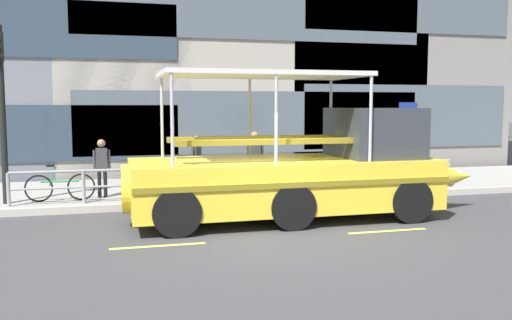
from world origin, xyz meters
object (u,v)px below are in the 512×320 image
at_px(pedestrian_near_bow, 356,152).
at_px(pedestrian_mid_left, 255,155).
at_px(traffic_light_pole, 1,97).
at_px(pedestrian_mid_right, 196,157).
at_px(duck_tour_boat, 305,172).
at_px(pedestrian_near_stern, 102,162).
at_px(leaned_bicycle, 60,187).
at_px(parking_sign, 407,129).

distance_m(pedestrian_near_bow, pedestrian_mid_left, 3.34).
height_order(traffic_light_pole, pedestrian_mid_left, traffic_light_pole).
bearing_deg(pedestrian_mid_right, duck_tour_boat, -62.58).
xyz_separation_m(traffic_light_pole, pedestrian_near_stern, (2.34, 0.39, -1.73)).
distance_m(leaned_bicycle, pedestrian_mid_left, 5.32).
distance_m(traffic_light_pole, duck_tour_boat, 7.69).
relative_size(traffic_light_pole, duck_tour_boat, 0.51).
bearing_deg(parking_sign, pedestrian_mid_right, 171.46).
distance_m(pedestrian_mid_left, pedestrian_near_stern, 4.23).
distance_m(leaned_bicycle, pedestrian_near_stern, 1.24).
bearing_deg(parking_sign, pedestrian_mid_left, 178.64).
xyz_separation_m(duck_tour_boat, pedestrian_mid_left, (-0.43, 3.00, 0.13)).
distance_m(traffic_light_pole, pedestrian_mid_left, 6.77).
xyz_separation_m(parking_sign, pedestrian_near_stern, (-9.02, 0.17, -0.79)).
height_order(duck_tour_boat, pedestrian_mid_left, duck_tour_boat).
relative_size(duck_tour_boat, pedestrian_near_stern, 5.60).
height_order(parking_sign, duck_tour_boat, duck_tour_boat).
bearing_deg(pedestrian_near_bow, traffic_light_pole, -175.93).
distance_m(parking_sign, pedestrian_near_stern, 9.06).
xyz_separation_m(leaned_bicycle, pedestrian_near_stern, (1.05, 0.33, 0.57)).
bearing_deg(leaned_bicycle, pedestrian_near_bow, 4.28).
distance_m(leaned_bicycle, pedestrian_near_bow, 8.64).
distance_m(pedestrian_mid_right, pedestrian_near_stern, 2.78).
distance_m(duck_tour_boat, pedestrian_mid_right, 4.32).
xyz_separation_m(parking_sign, leaned_bicycle, (-10.07, -0.16, -1.36)).
xyz_separation_m(leaned_bicycle, pedestrian_mid_right, (3.72, 1.12, 0.57)).
bearing_deg(leaned_bicycle, parking_sign, 0.92).
bearing_deg(pedestrian_near_stern, pedestrian_mid_right, 16.33).
bearing_deg(pedestrian_mid_right, pedestrian_near_stern, -163.67).
bearing_deg(pedestrian_near_stern, pedestrian_near_bow, 2.35).
bearing_deg(traffic_light_pole, leaned_bicycle, 2.63).
bearing_deg(pedestrian_near_bow, duck_tour_boat, -130.64).
bearing_deg(traffic_light_pole, parking_sign, 1.11).
xyz_separation_m(traffic_light_pole, parking_sign, (11.36, 0.22, -0.93)).
height_order(traffic_light_pole, pedestrian_near_bow, traffic_light_pole).
bearing_deg(traffic_light_pole, pedestrian_near_bow, 4.07).
bearing_deg(pedestrian_mid_left, pedestrian_mid_right, 151.68).
distance_m(traffic_light_pole, pedestrian_near_stern, 2.93).
relative_size(parking_sign, pedestrian_near_bow, 1.50).
relative_size(leaned_bicycle, pedestrian_near_stern, 1.11).
bearing_deg(duck_tour_boat, traffic_light_pole, 159.17).
bearing_deg(duck_tour_boat, pedestrian_mid_right, 117.42).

